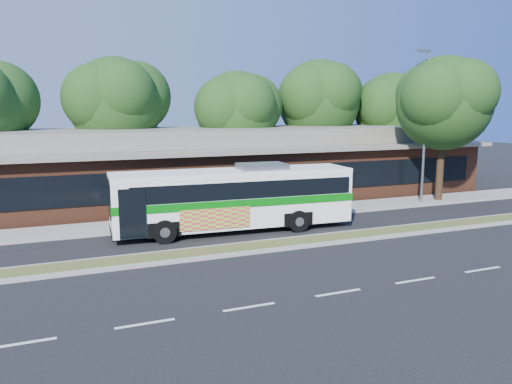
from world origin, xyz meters
The scene contains 12 objects.
ground centered at (0.00, 0.00, 0.00)m, with size 120.00×120.00×0.00m, color black.
median_strip centered at (0.00, 0.60, 0.07)m, with size 26.00×1.10×0.15m, color #4C5323.
sidewalk centered at (0.00, 6.40, 0.06)m, with size 44.00×2.60×0.12m, color gray.
plaza_building centered at (0.00, 12.99, 2.13)m, with size 33.20×11.20×4.45m.
lamp_post centered at (9.56, 6.00, 4.90)m, with size 0.93×0.18×9.07m.
tree_bg_b centered at (-6.57, 16.14, 6.14)m, with size 6.69×6.00×9.00m.
tree_bg_c centered at (1.40, 15.13, 5.59)m, with size 6.24×5.60×8.26m.
tree_bg_d centered at (8.45, 16.15, 6.42)m, with size 6.91×6.20×9.37m.
tree_bg_e centered at (14.42, 15.14, 5.74)m, with size 6.47×5.80×8.50m.
tree_bg_f centered at (20.43, 16.14, 6.06)m, with size 6.69×6.00×8.92m.
transit_bus centered at (-3.24, 3.80, 1.75)m, with size 11.32×3.07×3.15m.
sidewalk_tree centered at (11.41, 6.22, 6.14)m, with size 6.30×5.65×8.84m.
Camera 1 is at (-11.03, -17.77, 5.69)m, focal length 35.00 mm.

